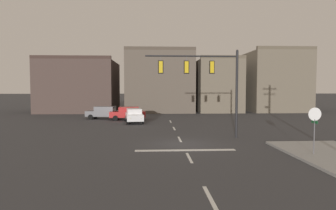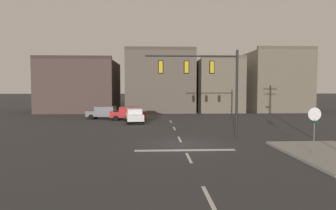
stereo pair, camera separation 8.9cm
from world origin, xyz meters
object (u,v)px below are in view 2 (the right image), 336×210
object	(u,v)px
stop_sign	(314,119)
car_lot_nearside	(128,113)
signal_mast_near_side	(208,76)
car_lot_farside	(105,112)
car_lot_middle	(134,115)

from	to	relation	value
stop_sign	car_lot_nearside	xyz separation A→B (m)	(-12.41, 20.17, -1.29)
signal_mast_near_side	car_lot_farside	size ratio (longest dim) A/B	1.59
stop_sign	car_lot_middle	world-z (taller)	stop_sign
car_lot_nearside	car_lot_farside	distance (m)	3.39
stop_sign	car_lot_nearside	size ratio (longest dim) A/B	0.62
stop_sign	car_lot_middle	xyz separation A→B (m)	(-11.44, 17.15, -1.29)
car_lot_farside	car_lot_middle	bearing A→B (deg)	-46.10
car_lot_nearside	car_lot_middle	world-z (taller)	same
car_lot_nearside	car_lot_farside	size ratio (longest dim) A/B	0.98
stop_sign	car_lot_farside	bearing A→B (deg)	125.98
car_lot_nearside	signal_mast_near_side	bearing A→B (deg)	-61.11
signal_mast_near_side	car_lot_middle	bearing A→B (deg)	121.77
signal_mast_near_side	car_lot_nearside	distance (m)	15.96
signal_mast_near_side	car_lot_farside	xyz separation A→B (m)	(-10.62, 14.77, -4.01)
car_lot_middle	car_lot_farside	bearing A→B (deg)	133.90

